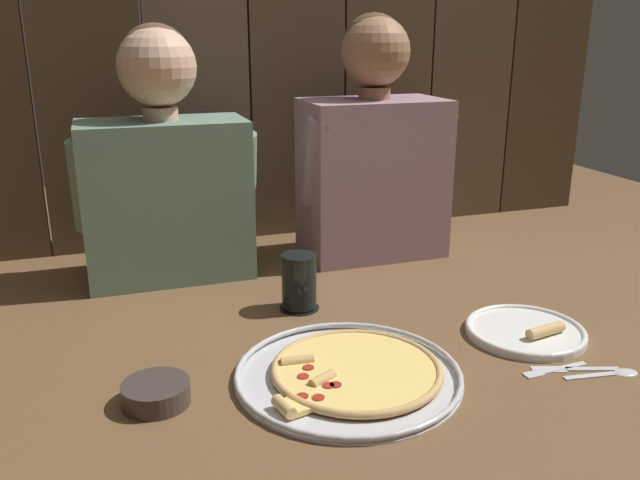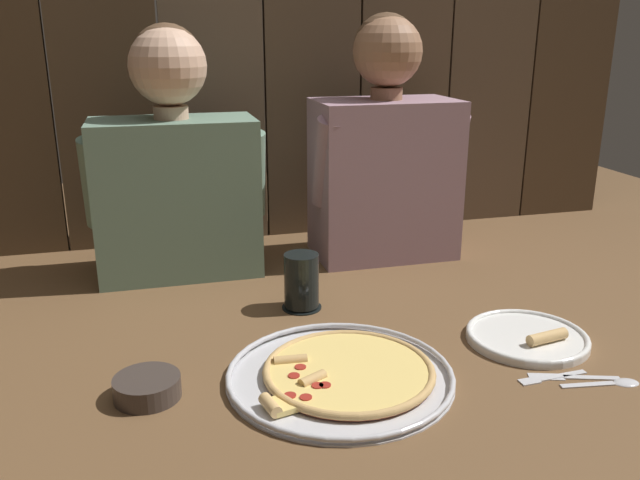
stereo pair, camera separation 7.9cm
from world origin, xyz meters
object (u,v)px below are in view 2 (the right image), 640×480
Objects in this scene: dipping_bowl at (147,386)px; diner_left at (175,165)px; diner_right at (385,151)px; pizza_tray at (342,373)px; drinking_glass at (301,282)px; dinner_plate at (528,337)px.

diner_left reaches higher than dipping_bowl.
dipping_bowl is at bearing -98.79° from diner_left.
dipping_bowl is at bearing -136.66° from diner_right.
pizza_tray is 3.21× the size of drinking_glass.
pizza_tray is 0.33m from dipping_bowl.
dipping_bowl is (-0.71, -0.02, 0.01)m from dinner_plate.
diner_right is at bearing 99.27° from dinner_plate.
pizza_tray is at bearing -173.52° from dinner_plate.
pizza_tray is at bearing -4.28° from dipping_bowl.
drinking_glass is at bearing -51.61° from diner_left.
diner_right is at bearing 43.34° from dipping_bowl.
dinner_plate is 0.88m from diner_left.
diner_left is (0.09, 0.58, 0.25)m from dipping_bowl.
dinner_plate is at bearing -80.73° from diner_right.
pizza_tray is 0.39m from dinner_plate.
dinner_plate is 1.90× the size of drinking_glass.
diner_left is at bearing 179.97° from diner_right.
diner_right is at bearing 64.18° from pizza_tray.
drinking_glass is 0.47m from diner_right.
diner_left is (-0.24, 0.30, 0.21)m from drinking_glass.
drinking_glass is at bearing 89.63° from pizza_tray.
dinner_plate is 0.63m from diner_right.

